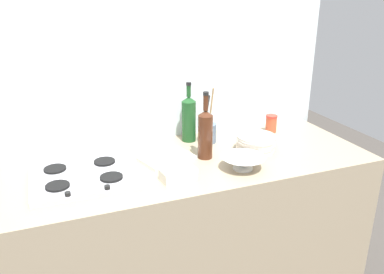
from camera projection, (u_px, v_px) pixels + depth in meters
The scene contains 11 objects.
counter_block at pixel (192, 236), 2.13m from camera, with size 1.80×0.70×0.90m, color tan.
backsplash_panel at pixel (168, 109), 2.25m from camera, with size 1.90×0.06×2.11m, color silver.
stovetop_hob at pixel (83, 176), 1.77m from camera, with size 0.45×0.39×0.04m.
plate_stack at pixel (256, 143), 2.07m from camera, with size 0.21×0.21×0.08m.
wine_bottle_leftmost at pixel (189, 118), 2.17m from camera, with size 0.08×0.08×0.33m.
wine_bottle_mid_left at pixel (205, 133), 1.95m from camera, with size 0.07×0.07×0.34m.
mixing_bowl at pixel (243, 162), 1.86m from camera, with size 0.21×0.21×0.06m.
butter_dish at pixel (178, 174), 1.76m from camera, with size 0.16×0.08×0.05m, color silver.
utensil_crock at pixel (208, 132), 2.17m from camera, with size 0.09×0.09×0.31m.
condiment_jar_front at pixel (271, 124), 2.33m from camera, with size 0.07×0.07×0.10m.
cutting_board at pixel (167, 158), 1.96m from camera, with size 0.25×0.17×0.02m, color silver.
Camera 1 is at (-0.65, -1.68, 1.71)m, focal length 37.05 mm.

